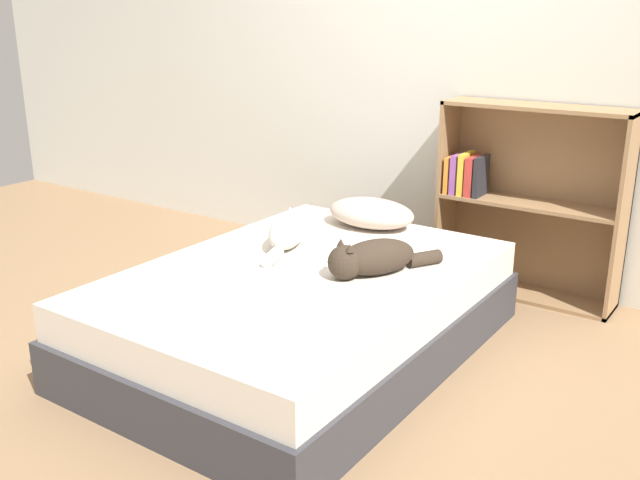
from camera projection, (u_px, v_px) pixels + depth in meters
ground_plane at (303, 350)px, 3.22m from camera, size 8.00×8.00×0.00m
wall_back at (449, 51)px, 3.92m from camera, size 8.00×0.06×2.50m
bed at (302, 311)px, 3.16m from camera, size 1.30×1.85×0.39m
pillow at (371, 213)px, 3.70m from camera, size 0.47×0.32×0.15m
cat_light at (289, 231)px, 3.40m from camera, size 0.27×0.52×0.16m
cat_dark at (371, 258)px, 3.03m from camera, size 0.35×0.50×0.17m
bookshelf at (526, 198)px, 3.75m from camera, size 0.95×0.26×1.02m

